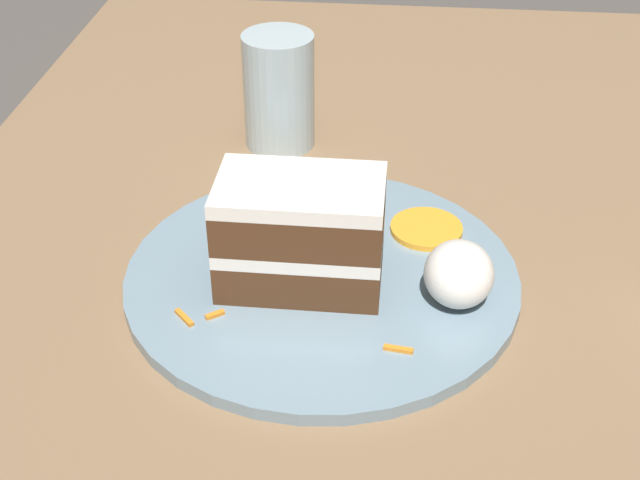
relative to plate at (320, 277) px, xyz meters
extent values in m
plane|color=#4C4742|center=(0.01, 0.05, -0.04)|extent=(6.00, 6.00, 0.00)
cube|color=#846647|center=(0.01, 0.05, -0.02)|extent=(1.26, 0.81, 0.04)
cylinder|color=gray|center=(0.00, 0.00, 0.00)|extent=(0.30, 0.30, 0.01)
cube|color=#4C2D19|center=(0.01, -0.01, 0.02)|extent=(0.08, 0.12, 0.03)
cube|color=white|center=(0.01, -0.01, 0.04)|extent=(0.08, 0.12, 0.01)
cube|color=#4C2D19|center=(0.01, -0.01, 0.06)|extent=(0.08, 0.12, 0.03)
cube|color=white|center=(0.01, -0.01, 0.08)|extent=(0.08, 0.12, 0.01)
ellipsoid|color=white|center=(0.02, 0.10, 0.03)|extent=(0.06, 0.05, 0.05)
cylinder|color=orange|center=(-0.06, 0.08, 0.01)|extent=(0.06, 0.06, 0.00)
cube|color=orange|center=(-0.06, -0.07, 0.01)|extent=(0.01, 0.01, 0.00)
cube|color=orange|center=(-0.10, -0.07, 0.01)|extent=(0.02, 0.02, 0.00)
cube|color=orange|center=(0.07, -0.09, 0.01)|extent=(0.02, 0.02, 0.00)
cube|color=orange|center=(-0.08, -0.02, 0.01)|extent=(0.01, 0.01, 0.00)
cube|color=orange|center=(0.09, 0.06, 0.01)|extent=(0.01, 0.02, 0.00)
cube|color=orange|center=(0.06, -0.07, 0.01)|extent=(0.01, 0.01, 0.00)
cylinder|color=silver|center=(-0.22, -0.06, 0.05)|extent=(0.07, 0.07, 0.11)
cylinder|color=silver|center=(-0.22, -0.06, 0.01)|extent=(0.06, 0.06, 0.04)
camera|label=1|loc=(0.55, 0.05, 0.42)|focal=50.00mm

